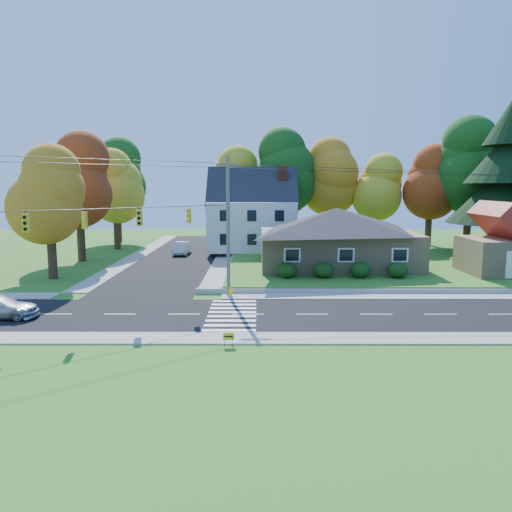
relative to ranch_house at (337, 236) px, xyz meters
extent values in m
plane|color=#3D7923|center=(-8.00, -16.00, -3.27)|extent=(120.00, 120.00, 0.00)
cube|color=black|center=(-8.00, -16.00, -3.26)|extent=(90.00, 8.00, 0.02)
cube|color=black|center=(-16.00, 10.00, -3.25)|extent=(8.00, 44.00, 0.02)
cube|color=#9C9A90|center=(-8.00, -11.00, -3.23)|extent=(90.00, 2.00, 0.08)
cube|color=#9C9A90|center=(-8.00, -21.00, -3.23)|extent=(90.00, 2.00, 0.08)
cube|color=#3D7923|center=(5.00, 5.00, -3.02)|extent=(30.00, 30.00, 0.50)
cube|color=tan|center=(0.00, 0.00, -1.17)|extent=(14.00, 10.00, 3.20)
pyramid|color=#26262B|center=(0.00, 0.00, 1.53)|extent=(14.60, 10.60, 2.20)
cube|color=silver|center=(-8.00, 12.00, 0.03)|extent=(10.00, 8.00, 5.60)
pyramid|color=#26262B|center=(-8.00, 12.00, 4.03)|extent=(10.40, 8.40, 2.40)
cube|color=brown|center=(-4.50, 12.00, 2.03)|extent=(0.90, 0.90, 9.60)
cube|color=tan|center=(14.00, -4.00, -1.27)|extent=(7.00, 6.00, 3.00)
pyramid|color=maroon|center=(14.00, -4.00, 1.03)|extent=(7.30, 6.30, 1.60)
ellipsoid|color=#163A10|center=(-5.00, -6.20, -2.13)|extent=(1.70, 1.70, 1.27)
ellipsoid|color=#163A10|center=(-2.00, -6.20, -2.13)|extent=(1.70, 1.70, 1.27)
ellipsoid|color=#163A10|center=(1.00, -6.20, -2.13)|extent=(1.70, 1.70, 1.27)
ellipsoid|color=#163A10|center=(4.00, -6.20, -2.13)|extent=(1.70, 1.70, 1.27)
cylinder|color=#666059|center=(-9.50, -10.80, 1.73)|extent=(0.26, 0.26, 10.00)
cube|color=#666059|center=(-9.50, -10.80, 6.13)|extent=(1.60, 0.12, 0.12)
cube|color=gold|center=(-20.00, -19.20, 2.68)|extent=(0.34, 0.26, 1.00)
cube|color=gold|center=(-17.50, -17.20, 2.68)|extent=(0.26, 0.34, 1.00)
cube|color=gold|center=(-14.80, -15.05, 2.68)|extent=(0.34, 0.26, 1.00)
cube|color=gold|center=(-12.00, -12.80, 2.68)|extent=(0.26, 0.34, 1.00)
cylinder|color=black|center=(-16.00, -16.00, 3.33)|extent=(13.02, 10.43, 0.04)
cylinder|color=#3F2A19|center=(-10.00, 18.00, -0.07)|extent=(0.80, 0.80, 5.40)
sphere|color=gold|center=(-10.00, 18.00, 3.83)|extent=(6.72, 6.72, 6.72)
sphere|color=gold|center=(-10.00, 18.00, 5.51)|extent=(5.91, 5.91, 5.91)
sphere|color=gold|center=(-10.00, 18.00, 7.19)|extent=(5.11, 5.11, 5.11)
cylinder|color=#3F2A19|center=(-4.00, 17.00, 0.38)|extent=(0.86, 0.86, 6.30)
sphere|color=#1B5016|center=(-4.00, 17.00, 4.93)|extent=(7.84, 7.84, 7.84)
sphere|color=#1B5016|center=(-4.00, 17.00, 6.89)|extent=(6.90, 6.90, 6.90)
sphere|color=#1B5016|center=(-4.00, 17.00, 8.85)|extent=(5.96, 5.96, 5.96)
cylinder|color=#3F2A19|center=(2.00, 18.00, 0.16)|extent=(0.83, 0.83, 5.85)
sphere|color=#C67A1B|center=(2.00, 18.00, 4.38)|extent=(7.28, 7.28, 7.28)
sphere|color=#C67A1B|center=(2.00, 18.00, 6.20)|extent=(6.41, 6.41, 6.41)
sphere|color=#C67A1B|center=(2.00, 18.00, 8.02)|extent=(5.53, 5.53, 5.53)
cylinder|color=#3F2A19|center=(8.00, 17.00, -0.29)|extent=(0.77, 0.77, 4.95)
sphere|color=gold|center=(8.00, 17.00, 3.28)|extent=(6.16, 6.16, 6.16)
sphere|color=gold|center=(8.00, 17.00, 4.82)|extent=(5.42, 5.42, 5.42)
sphere|color=gold|center=(8.00, 17.00, 6.36)|extent=(4.68, 4.68, 4.68)
cylinder|color=#3F2A19|center=(14.00, 16.00, -0.07)|extent=(0.80, 0.80, 5.40)
sphere|color=#963712|center=(14.00, 16.00, 3.83)|extent=(6.72, 6.72, 6.72)
sphere|color=#963712|center=(14.00, 16.00, 5.51)|extent=(5.91, 5.91, 5.91)
sphere|color=#963712|center=(14.00, 16.00, 7.19)|extent=(5.11, 5.11, 5.11)
cylinder|color=#3F2A19|center=(18.00, 14.00, 0.61)|extent=(0.89, 0.89, 6.75)
sphere|color=#1B5016|center=(18.00, 14.00, 5.48)|extent=(8.40, 8.40, 8.40)
sphere|color=#1B5016|center=(18.00, 14.00, 7.58)|extent=(7.39, 7.39, 7.39)
sphere|color=#1B5016|center=(18.00, 14.00, 9.68)|extent=(6.38, 6.38, 6.38)
cylinder|color=#3F2A19|center=(19.00, 6.00, -1.33)|extent=(0.40, 0.40, 2.88)
cone|color=black|center=(19.00, 6.00, 4.11)|extent=(12.80, 12.80, 6.72)
cylinder|color=#3F2A19|center=(-25.00, -4.00, -0.79)|extent=(0.77, 0.77, 4.95)
sphere|color=#C67A1B|center=(-25.00, -4.00, 2.78)|extent=(6.16, 6.16, 6.16)
sphere|color=#C67A1B|center=(-25.00, -4.00, 4.32)|extent=(5.42, 5.42, 5.42)
sphere|color=#C67A1B|center=(-25.00, -4.00, 5.86)|extent=(4.68, 4.68, 4.68)
cylinder|color=#3F2A19|center=(-26.00, 6.00, -0.34)|extent=(0.83, 0.83, 5.85)
sphere|color=#963712|center=(-26.00, 6.00, 3.88)|extent=(7.28, 7.28, 7.28)
sphere|color=#963712|center=(-26.00, 6.00, 5.70)|extent=(6.41, 6.41, 6.41)
sphere|color=#963712|center=(-26.00, 6.00, 7.52)|extent=(5.53, 5.53, 5.53)
cylinder|color=#3F2A19|center=(-25.00, 16.00, -0.57)|extent=(0.80, 0.80, 5.40)
sphere|color=gold|center=(-25.00, 16.00, 3.33)|extent=(6.72, 6.72, 6.72)
sphere|color=gold|center=(-25.00, 16.00, 5.01)|extent=(5.91, 5.91, 5.91)
sphere|color=gold|center=(-25.00, 16.00, 6.69)|extent=(5.11, 5.11, 5.11)
cylinder|color=#3F2A19|center=(-27.00, 24.00, -0.12)|extent=(0.86, 0.86, 6.30)
sphere|color=#1B5016|center=(-27.00, 24.00, 4.43)|extent=(7.84, 7.84, 7.84)
sphere|color=#1B5016|center=(-27.00, 24.00, 6.39)|extent=(6.90, 6.90, 6.90)
sphere|color=#1B5016|center=(-27.00, 24.00, 8.35)|extent=(5.96, 5.96, 5.96)
imported|color=silver|center=(-16.16, 11.03, -2.52)|extent=(1.66, 4.43, 1.45)
cylinder|color=#FFF907|center=(-9.35, -11.04, -3.22)|extent=(0.34, 0.34, 0.09)
cylinder|color=#FFF907|center=(-9.35, -11.04, -2.93)|extent=(0.23, 0.23, 0.52)
sphere|color=#FFF907|center=(-9.35, -11.04, -2.62)|extent=(0.25, 0.25, 0.25)
cylinder|color=#FFF907|center=(-9.35, -11.04, -2.84)|extent=(0.44, 0.19, 0.11)
cylinder|color=black|center=(-9.07, -22.21, -3.03)|extent=(0.02, 0.02, 0.47)
cylinder|color=black|center=(-8.66, -22.21, -3.03)|extent=(0.02, 0.02, 0.47)
cube|color=yellow|center=(-8.86, -22.21, -2.75)|extent=(0.56, 0.08, 0.38)
camera|label=1|loc=(-7.45, -46.22, 4.73)|focal=35.00mm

